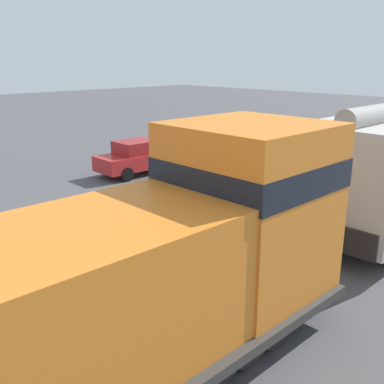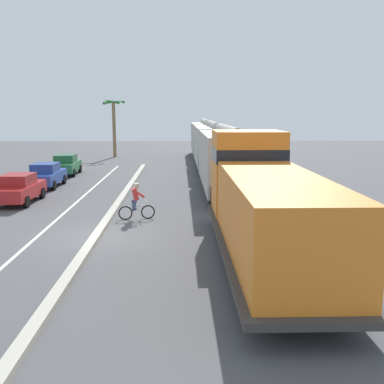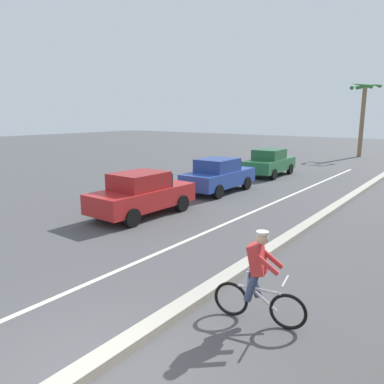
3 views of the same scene
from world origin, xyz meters
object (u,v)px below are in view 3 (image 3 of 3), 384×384
at_px(parked_car_green, 270,162).
at_px(parked_car_blue, 219,175).
at_px(palm_tree_near, 363,105).
at_px(cyclist, 258,280).
at_px(parked_car_red, 142,194).

bearing_deg(parked_car_green, parked_car_blue, -88.46).
bearing_deg(palm_tree_near, parked_car_blue, -94.58).
xyz_separation_m(parked_car_blue, cyclist, (6.87, -9.34, 0.00)).
height_order(parked_car_red, palm_tree_near, palm_tree_near).
relative_size(cyclist, palm_tree_near, 0.27).
relative_size(parked_car_blue, cyclist, 2.45).
height_order(parked_car_green, cyclist, cyclist).
bearing_deg(parked_car_green, parked_car_red, -88.87).
bearing_deg(palm_tree_near, parked_car_green, -97.11).
distance_m(parked_car_red, palm_tree_near, 25.93).
relative_size(parked_car_blue, parked_car_green, 0.99).
bearing_deg(parked_car_green, palm_tree_near, 82.89).
bearing_deg(parked_car_green, cyclist, -65.35).
bearing_deg(parked_car_blue, palm_tree_near, 85.42).
distance_m(parked_car_green, cyclist, 16.85).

